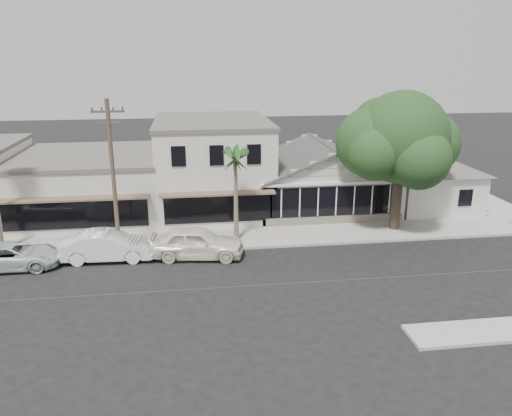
{
  "coord_description": "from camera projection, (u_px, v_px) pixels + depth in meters",
  "views": [
    {
      "loc": [
        -4.77,
        -22.84,
        11.32
      ],
      "look_at": [
        -0.8,
        6.0,
        2.25
      ],
      "focal_mm": 35.0,
      "sensor_mm": 36.0,
      "label": 1
    }
  ],
  "objects": [
    {
      "name": "corner_shop",
      "position": [
        321.0,
        175.0,
        37.26
      ],
      "size": [
        10.4,
        8.6,
        5.1
      ],
      "color": "silver",
      "rests_on": "ground"
    },
    {
      "name": "palm_east",
      "position": [
        235.0,
        157.0,
        29.69
      ],
      "size": [
        2.48,
        2.48,
        6.34
      ],
      "color": "#726651",
      "rests_on": "ground"
    },
    {
      "name": "car_0",
      "position": [
        196.0,
        242.0,
        28.62
      ],
      "size": [
        5.64,
        2.88,
        1.84
      ],
      "primitive_type": "imported",
      "rotation": [
        0.0,
        0.0,
        1.44
      ],
      "color": "white",
      "rests_on": "ground"
    },
    {
      "name": "row_building_midnear",
      "position": [
        89.0,
        186.0,
        36.17
      ],
      "size": [
        10.0,
        10.0,
        4.2
      ],
      "primitive_type": "cube",
      "color": "beige",
      "rests_on": "ground"
    },
    {
      "name": "sidewalk_north",
      "position": [
        140.0,
        243.0,
        30.91
      ],
      "size": [
        90.0,
        3.5,
        0.15
      ],
      "primitive_type": "cube",
      "color": "#9E9991",
      "rests_on": "ground"
    },
    {
      "name": "side_cottage",
      "position": [
        429.0,
        189.0,
        37.74
      ],
      "size": [
        6.0,
        6.0,
        3.0
      ],
      "primitive_type": "cube",
      "color": "silver",
      "rests_on": "ground"
    },
    {
      "name": "car_2",
      "position": [
        13.0,
        256.0,
        27.28
      ],
      "size": [
        5.11,
        2.39,
        1.42
      ],
      "primitive_type": "imported",
      "rotation": [
        0.0,
        0.0,
        1.58
      ],
      "color": "silver",
      "rests_on": "ground"
    },
    {
      "name": "row_building_near",
      "position": [
        213.0,
        167.0,
        37.0
      ],
      "size": [
        8.0,
        10.0,
        6.5
      ],
      "primitive_type": "cube",
      "color": "silver",
      "rests_on": "ground"
    },
    {
      "name": "ground",
      "position": [
        287.0,
        284.0,
        25.59
      ],
      "size": [
        140.0,
        140.0,
        0.0
      ],
      "primitive_type": "plane",
      "color": "black",
      "rests_on": "ground"
    },
    {
      "name": "shade_tree",
      "position": [
        399.0,
        140.0,
        31.75
      ],
      "size": [
        8.27,
        7.47,
        9.17
      ],
      "rotation": [
        0.0,
        0.0,
        -0.13
      ],
      "color": "#443729",
      "rests_on": "ground"
    },
    {
      "name": "utility_pole",
      "position": [
        113.0,
        175.0,
        27.91
      ],
      "size": [
        1.8,
        0.24,
        9.0
      ],
      "color": "brown",
      "rests_on": "ground"
    },
    {
      "name": "car_1",
      "position": [
        108.0,
        246.0,
        28.29
      ],
      "size": [
        5.21,
        1.97,
        1.7
      ],
      "primitive_type": "imported",
      "rotation": [
        0.0,
        0.0,
        1.54
      ],
      "color": "white",
      "rests_on": "ground"
    }
  ]
}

